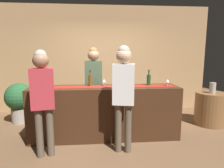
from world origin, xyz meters
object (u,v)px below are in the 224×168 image
(wine_bottle_amber, at_px, (90,80))
(vase_on_side_table, at_px, (213,88))
(bartender, at_px, (94,78))
(round_side_table, at_px, (210,109))
(wine_glass_far_end, at_px, (116,81))
(customer_browsing, at_px, (43,93))
(wine_bottle_green, at_px, (149,80))
(potted_plant_tall, at_px, (19,100))
(wine_glass_near_customer, at_px, (104,81))
(customer_sipping, at_px, (123,88))
(wine_glass_mid_counter, at_px, (168,81))

(wine_bottle_amber, relative_size, vase_on_side_table, 1.26)
(bartender, bearing_deg, round_side_table, -170.69)
(wine_glass_far_end, xyz_separation_m, customer_browsing, (-1.18, -0.63, -0.07))
(wine_bottle_green, height_order, potted_plant_tall, wine_bottle_green)
(wine_glass_near_customer, height_order, customer_browsing, customer_browsing)
(bartender, bearing_deg, customer_sipping, 123.81)
(wine_bottle_amber, relative_size, customer_browsing, 0.18)
(wine_bottle_green, bearing_deg, vase_on_side_table, 12.41)
(wine_bottle_amber, bearing_deg, bartender, 83.43)
(bartender, distance_m, round_side_table, 2.74)
(bartender, bearing_deg, customer_browsing, 69.41)
(wine_bottle_amber, height_order, potted_plant_tall, wine_bottle_amber)
(customer_browsing, bearing_deg, wine_bottle_green, 8.99)
(wine_glass_near_customer, bearing_deg, customer_sipping, -67.48)
(potted_plant_tall, bearing_deg, bartender, -13.37)
(wine_bottle_green, bearing_deg, wine_glass_near_customer, 179.62)
(wine_bottle_amber, xyz_separation_m, bartender, (0.06, 0.51, -0.02))
(wine_glass_near_customer, relative_size, wine_glass_mid_counter, 1.00)
(wine_glass_near_customer, height_order, vase_on_side_table, wine_glass_near_customer)
(wine_bottle_amber, xyz_separation_m, round_side_table, (2.70, 0.41, -0.74))
(wine_glass_mid_counter, bearing_deg, customer_sipping, -150.16)
(wine_bottle_green, bearing_deg, bartender, 154.53)
(vase_on_side_table, bearing_deg, round_side_table, 65.55)
(round_side_table, height_order, vase_on_side_table, vase_on_side_table)
(wine_glass_mid_counter, xyz_separation_m, round_side_table, (1.24, 0.54, -0.73))
(bartender, xyz_separation_m, customer_sipping, (0.48, -1.17, -0.00))
(bartender, relative_size, round_side_table, 2.35)
(wine_bottle_amber, distance_m, wine_glass_mid_counter, 1.46)
(customer_browsing, xyz_separation_m, vase_on_side_table, (3.38, 1.04, -0.17))
(wine_glass_mid_counter, distance_m, wine_glass_far_end, 0.98)
(wine_glass_near_customer, bearing_deg, wine_bottle_amber, -178.00)
(wine_glass_far_end, distance_m, bartender, 0.71)
(customer_sipping, relative_size, vase_on_side_table, 7.23)
(wine_bottle_amber, relative_size, bartender, 0.17)
(round_side_table, relative_size, vase_on_side_table, 3.08)
(customer_browsing, relative_size, round_side_table, 2.25)
(wine_bottle_amber, bearing_deg, vase_on_side_table, 7.32)
(wine_bottle_green, height_order, bartender, bartender)
(wine_bottle_amber, height_order, wine_glass_mid_counter, wine_bottle_amber)
(round_side_table, bearing_deg, wine_glass_far_end, -168.13)
(wine_glass_far_end, xyz_separation_m, round_side_table, (2.23, 0.47, -0.73))
(wine_glass_mid_counter, relative_size, customer_browsing, 0.09)
(wine_glass_near_customer, relative_size, round_side_table, 0.19)
(wine_bottle_green, bearing_deg, round_side_table, 14.34)
(bartender, bearing_deg, wine_glass_far_end, 137.58)
(vase_on_side_table, bearing_deg, wine_bottle_amber, -172.68)
(wine_bottle_amber, relative_size, potted_plant_tall, 0.32)
(wine_glass_far_end, bearing_deg, wine_bottle_amber, 172.57)
(wine_bottle_green, xyz_separation_m, round_side_table, (1.57, 0.40, -0.74))
(wine_glass_near_customer, distance_m, round_side_table, 2.58)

